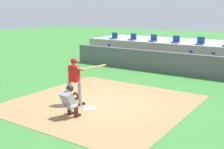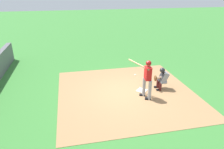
{
  "view_description": "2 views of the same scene",
  "coord_description": "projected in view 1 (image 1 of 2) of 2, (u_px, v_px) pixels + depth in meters",
  "views": [
    {
      "loc": [
        6.17,
        -8.44,
        3.49
      ],
      "look_at": [
        0.0,
        0.7,
        1.0
      ],
      "focal_mm": 45.55,
      "sensor_mm": 36.0,
      "label": 1
    },
    {
      "loc": [
        -8.63,
        2.55,
        4.7
      ],
      "look_at": [
        0.0,
        0.7,
        1.0
      ],
      "focal_mm": 33.53,
      "sensor_mm": 36.0,
      "label": 2
    }
  ],
  "objects": [
    {
      "name": "ground_plane",
      "position": [
        102.0,
        103.0,
        10.96
      ],
      "size": [
        80.0,
        80.0,
        0.0
      ],
      "primitive_type": "plane",
      "color": "#387A33"
    },
    {
      "name": "dirt_infield",
      "position": [
        102.0,
        103.0,
        10.96
      ],
      "size": [
        6.4,
        6.4,
        0.01
      ],
      "primitive_type": "cube",
      "color": "#9E754C",
      "rests_on": "ground"
    },
    {
      "name": "home_plate",
      "position": [
        89.0,
        108.0,
        10.31
      ],
      "size": [
        0.62,
        0.62,
        0.02
      ],
      "primitive_type": "cube",
      "rotation": [
        0.0,
        0.0,
        0.79
      ],
      "color": "white",
      "rests_on": "dirt_infield"
    },
    {
      "name": "batter_at_plate",
      "position": [
        75.0,
        78.0,
        10.5
      ],
      "size": [
        1.32,
        0.76,
        1.8
      ],
      "color": "#99999E",
      "rests_on": "ground"
    },
    {
      "name": "catcher_crouched",
      "position": [
        70.0,
        100.0,
        9.39
      ],
      "size": [
        0.49,
        1.75,
        1.13
      ],
      "color": "gray",
      "rests_on": "ground"
    },
    {
      "name": "dugout_wall",
      "position": [
        169.0,
        63.0,
        16.08
      ],
      "size": [
        13.0,
        0.3,
        1.2
      ],
      "primitive_type": "cube",
      "color": "#59595E",
      "rests_on": "ground"
    },
    {
      "name": "dugout_bench",
      "position": [
        176.0,
        66.0,
        16.97
      ],
      "size": [
        11.8,
        0.44,
        0.45
      ],
      "primitive_type": "cube",
      "color": "olive",
      "rests_on": "ground"
    },
    {
      "name": "dugout_player_0",
      "position": [
        108.0,
        53.0,
        19.37
      ],
      "size": [
        0.49,
        0.7,
        1.3
      ],
      "color": "#939399",
      "rests_on": "ground"
    },
    {
      "name": "dugout_player_1",
      "position": [
        190.0,
        61.0,
        16.25
      ],
      "size": [
        0.49,
        0.7,
        1.3
      ],
      "color": "#939399",
      "rests_on": "ground"
    },
    {
      "name": "dugout_player_2",
      "position": [
        212.0,
        63.0,
        15.56
      ],
      "size": [
        0.49,
        0.7,
        1.3
      ],
      "color": "#939399",
      "rests_on": "ground"
    },
    {
      "name": "stands_platform",
      "position": [
        194.0,
        52.0,
        19.62
      ],
      "size": [
        15.0,
        4.4,
        1.4
      ],
      "primitive_type": "cube",
      "color": "#9E9E99",
      "rests_on": "ground"
    },
    {
      "name": "stadium_seat_0",
      "position": [
        114.0,
        37.0,
        21.31
      ],
      "size": [
        0.46,
        0.46,
        0.48
      ],
      "color": "#1E478C",
      "rests_on": "stands_platform"
    },
    {
      "name": "stadium_seat_1",
      "position": [
        133.0,
        38.0,
        20.42
      ],
      "size": [
        0.46,
        0.46,
        0.48
      ],
      "color": "#1E478C",
      "rests_on": "stands_platform"
    },
    {
      "name": "stadium_seat_2",
      "position": [
        153.0,
        40.0,
        19.53
      ],
      "size": [
        0.46,
        0.46,
        0.48
      ],
      "color": "#1E478C",
      "rests_on": "stands_platform"
    },
    {
      "name": "stadium_seat_3",
      "position": [
        176.0,
        41.0,
        18.65
      ],
      "size": [
        0.46,
        0.46,
        0.48
      ],
      "color": "#1E478C",
      "rests_on": "stands_platform"
    },
    {
      "name": "stadium_seat_4",
      "position": [
        200.0,
        42.0,
        17.76
      ],
      "size": [
        0.46,
        0.46,
        0.48
      ],
      "color": "#1E478C",
      "rests_on": "stands_platform"
    }
  ]
}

